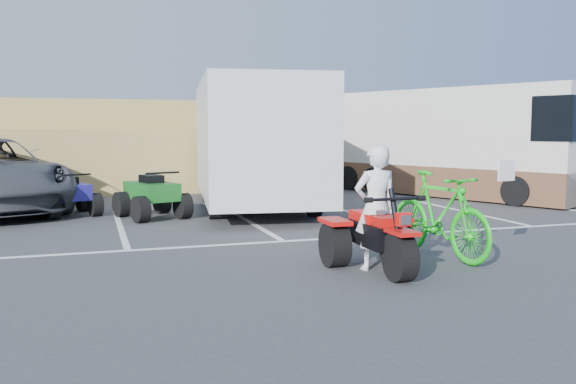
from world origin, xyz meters
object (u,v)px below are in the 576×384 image
object	(u,v)px
rider	(376,208)
cargo_trailer	(256,141)
quad_atv_blue	(69,215)
green_dirt_bike	(439,215)
red_trike_atv	(379,272)
rv_motorhome	(441,150)
quad_atv_green	(152,218)

from	to	relation	value
rider	cargo_trailer	world-z (taller)	cargo_trailer
rider	cargo_trailer	size ratio (longest dim) A/B	0.25
quad_atv_blue	green_dirt_bike	bearing A→B (deg)	-66.60
green_dirt_bike	cargo_trailer	bearing A→B (deg)	90.73
green_dirt_bike	cargo_trailer	world-z (taller)	cargo_trailer
red_trike_atv	quad_atv_blue	bearing A→B (deg)	120.97
cargo_trailer	rv_motorhome	xyz separation A→B (m)	(6.29, 1.51, -0.35)
rider	cargo_trailer	distance (m)	7.16
red_trike_atv	green_dirt_bike	world-z (taller)	green_dirt_bike
red_trike_atv	quad_atv_green	distance (m)	6.84
rider	green_dirt_bike	size ratio (longest dim) A/B	0.79
rider	green_dirt_bike	world-z (taller)	rider
cargo_trailer	quad_atv_blue	size ratio (longest dim) A/B	4.55
rv_motorhome	rider	bearing A→B (deg)	-150.86
cargo_trailer	quad_atv_blue	xyz separation A→B (m)	(-4.49, 0.10, -1.71)
red_trike_atv	green_dirt_bike	distance (m)	1.58
quad_atv_green	cargo_trailer	bearing A→B (deg)	0.59
cargo_trailer	rv_motorhome	world-z (taller)	rv_motorhome
red_trike_atv	rv_motorhome	size ratio (longest dim) A/B	0.19
rv_motorhome	quad_atv_blue	xyz separation A→B (m)	(-10.78, -1.41, -1.36)
red_trike_atv	cargo_trailer	xyz separation A→B (m)	(0.15, 7.26, 1.71)
red_trike_atv	quad_atv_green	size ratio (longest dim) A/B	1.03
green_dirt_bike	rv_motorhome	bearing A→B (deg)	48.79
red_trike_atv	green_dirt_bike	size ratio (longest dim) A/B	0.77
quad_atv_blue	quad_atv_green	size ratio (longest dim) A/B	0.93
rv_motorhome	quad_atv_blue	bearing A→B (deg)	163.36
quad_atv_green	red_trike_atv	bearing A→B (deg)	-86.43
green_dirt_bike	cargo_trailer	size ratio (longest dim) A/B	0.32
red_trike_atv	rider	world-z (taller)	rider
rider	quad_atv_green	bearing A→B (deg)	-67.31
rider	cargo_trailer	xyz separation A→B (m)	(0.15, 7.11, 0.82)
rider	quad_atv_blue	size ratio (longest dim) A/B	1.14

